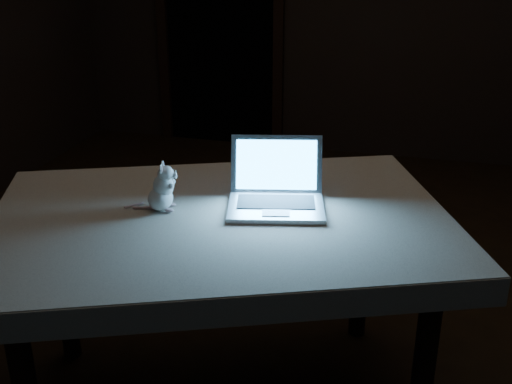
% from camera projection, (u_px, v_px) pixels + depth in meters
% --- Properties ---
extents(floor, '(5.00, 5.00, 0.00)m').
position_uv_depth(floor, '(280.00, 320.00, 3.03)').
color(floor, black).
rests_on(floor, ground).
extents(doorway, '(1.06, 0.36, 2.13)m').
position_uv_depth(doorway, '(220.00, 13.00, 5.10)').
color(doorway, black).
rests_on(doorway, back_wall).
extents(table, '(1.73, 1.45, 0.79)m').
position_uv_depth(table, '(223.00, 314.00, 2.37)').
color(table, black).
rests_on(table, floor).
extents(tablecloth, '(1.84, 1.53, 0.09)m').
position_uv_depth(tablecloth, '(200.00, 218.00, 2.30)').
color(tablecloth, beige).
rests_on(tablecloth, table).
extents(laptop, '(0.39, 0.36, 0.23)m').
position_uv_depth(laptop, '(276.00, 180.00, 2.21)').
color(laptop, '#B4B4B9').
rests_on(laptop, tablecloth).
extents(plush_mouse, '(0.17, 0.17, 0.17)m').
position_uv_depth(plush_mouse, '(160.00, 187.00, 2.23)').
color(plush_mouse, white).
rests_on(plush_mouse, tablecloth).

